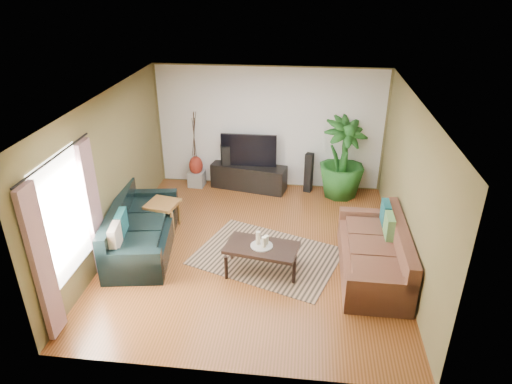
# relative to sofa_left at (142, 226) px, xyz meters

# --- Properties ---
(floor) EXTENTS (5.50, 5.50, 0.00)m
(floor) POSITION_rel_sofa_left_xyz_m (1.98, 0.12, -0.42)
(floor) COLOR brown
(floor) RESTS_ON ground
(ceiling) EXTENTS (5.50, 5.50, 0.00)m
(ceiling) POSITION_rel_sofa_left_xyz_m (1.98, 0.12, 2.28)
(ceiling) COLOR white
(ceiling) RESTS_ON ground
(wall_back) EXTENTS (5.00, 0.00, 5.00)m
(wall_back) POSITION_rel_sofa_left_xyz_m (1.98, 2.87, 0.93)
(wall_back) COLOR brown
(wall_back) RESTS_ON ground
(wall_front) EXTENTS (5.00, 0.00, 5.00)m
(wall_front) POSITION_rel_sofa_left_xyz_m (1.98, -2.63, 0.93)
(wall_front) COLOR brown
(wall_front) RESTS_ON ground
(wall_left) EXTENTS (0.00, 5.50, 5.50)m
(wall_left) POSITION_rel_sofa_left_xyz_m (-0.52, 0.12, 0.92)
(wall_left) COLOR brown
(wall_left) RESTS_ON ground
(wall_right) EXTENTS (0.00, 5.50, 5.50)m
(wall_right) POSITION_rel_sofa_left_xyz_m (4.48, 0.12, 0.92)
(wall_right) COLOR brown
(wall_right) RESTS_ON ground
(backwall_panel) EXTENTS (4.90, 0.00, 4.90)m
(backwall_panel) POSITION_rel_sofa_left_xyz_m (1.98, 2.86, 0.93)
(backwall_panel) COLOR white
(backwall_panel) RESTS_ON ground
(window_pane) EXTENTS (0.00, 1.80, 1.80)m
(window_pane) POSITION_rel_sofa_left_xyz_m (-0.50, -1.48, 0.97)
(window_pane) COLOR white
(window_pane) RESTS_ON ground
(curtain_near) EXTENTS (0.08, 0.35, 2.20)m
(curtain_near) POSITION_rel_sofa_left_xyz_m (-0.45, -2.23, 0.72)
(curtain_near) COLOR gray
(curtain_near) RESTS_ON ground
(curtain_far) EXTENTS (0.08, 0.35, 2.20)m
(curtain_far) POSITION_rel_sofa_left_xyz_m (-0.45, -0.73, 0.72)
(curtain_far) COLOR gray
(curtain_far) RESTS_ON ground
(curtain_rod) EXTENTS (0.03, 1.90, 0.03)m
(curtain_rod) POSITION_rel_sofa_left_xyz_m (-0.45, -1.48, 1.87)
(curtain_rod) COLOR black
(curtain_rod) RESTS_ON ground
(sofa_left) EXTENTS (1.32, 2.42, 0.85)m
(sofa_left) POSITION_rel_sofa_left_xyz_m (0.00, 0.00, 0.00)
(sofa_left) COLOR black
(sofa_left) RESTS_ON floor
(sofa_right) EXTENTS (1.01, 2.21, 0.85)m
(sofa_right) POSITION_rel_sofa_left_xyz_m (3.95, -0.30, 0.00)
(sofa_right) COLOR brown
(sofa_right) RESTS_ON floor
(area_rug) EXTENTS (2.79, 2.38, 0.01)m
(area_rug) POSITION_rel_sofa_left_xyz_m (2.21, -0.07, -0.42)
(area_rug) COLOR #9F7C5D
(area_rug) RESTS_ON floor
(coffee_table) EXTENTS (1.25, 0.83, 0.48)m
(coffee_table) POSITION_rel_sofa_left_xyz_m (2.16, -0.48, -0.19)
(coffee_table) COLOR black
(coffee_table) RESTS_ON floor
(candle_tray) EXTENTS (0.36, 0.36, 0.02)m
(candle_tray) POSITION_rel_sofa_left_xyz_m (2.16, -0.48, 0.06)
(candle_tray) COLOR gray
(candle_tray) RESTS_ON coffee_table
(candle_tall) EXTENTS (0.07, 0.07, 0.23)m
(candle_tall) POSITION_rel_sofa_left_xyz_m (2.10, -0.45, 0.18)
(candle_tall) COLOR beige
(candle_tall) RESTS_ON candle_tray
(candle_mid) EXTENTS (0.07, 0.07, 0.18)m
(candle_mid) POSITION_rel_sofa_left_xyz_m (2.20, -0.52, 0.16)
(candle_mid) COLOR white
(candle_mid) RESTS_ON candle_tray
(candle_short) EXTENTS (0.07, 0.07, 0.15)m
(candle_short) POSITION_rel_sofa_left_xyz_m (2.23, -0.42, 0.14)
(candle_short) COLOR beige
(candle_short) RESTS_ON candle_tray
(tv_stand) EXTENTS (1.73, 0.82, 0.56)m
(tv_stand) POSITION_rel_sofa_left_xyz_m (1.56, 2.62, -0.15)
(tv_stand) COLOR black
(tv_stand) RESTS_ON floor
(television) EXTENTS (1.22, 0.07, 0.72)m
(television) POSITION_rel_sofa_left_xyz_m (1.56, 2.62, 0.49)
(television) COLOR black
(television) RESTS_ON tv_stand
(speaker_left) EXTENTS (0.24, 0.25, 1.00)m
(speaker_left) POSITION_rel_sofa_left_xyz_m (1.03, 2.62, 0.08)
(speaker_left) COLOR black
(speaker_left) RESTS_ON floor
(speaker_right) EXTENTS (0.21, 0.22, 0.89)m
(speaker_right) POSITION_rel_sofa_left_xyz_m (2.89, 2.62, 0.02)
(speaker_right) COLOR black
(speaker_right) RESTS_ON floor
(potted_plant) EXTENTS (1.35, 1.35, 1.74)m
(potted_plant) POSITION_rel_sofa_left_xyz_m (3.58, 2.49, 0.44)
(potted_plant) COLOR #1D541C
(potted_plant) RESTS_ON floor
(plant_pot) EXTENTS (0.32, 0.32, 0.25)m
(plant_pot) POSITION_rel_sofa_left_xyz_m (3.58, 2.49, -0.30)
(plant_pot) COLOR black
(plant_pot) RESTS_ON floor
(pedestal) EXTENTS (0.36, 0.36, 0.34)m
(pedestal) POSITION_rel_sofa_left_xyz_m (0.35, 2.62, -0.25)
(pedestal) COLOR #999996
(pedestal) RESTS_ON floor
(vase) EXTENTS (0.31, 0.31, 0.44)m
(vase) POSITION_rel_sofa_left_xyz_m (0.35, 2.62, 0.07)
(vase) COLOR maroon
(vase) RESTS_ON pedestal
(side_table) EXTENTS (0.64, 0.64, 0.58)m
(side_table) POSITION_rel_sofa_left_xyz_m (0.18, 0.63, -0.14)
(side_table) COLOR brown
(side_table) RESTS_ON floor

